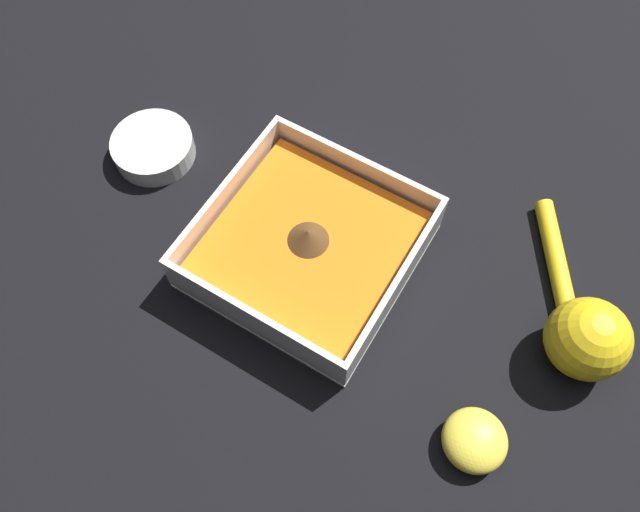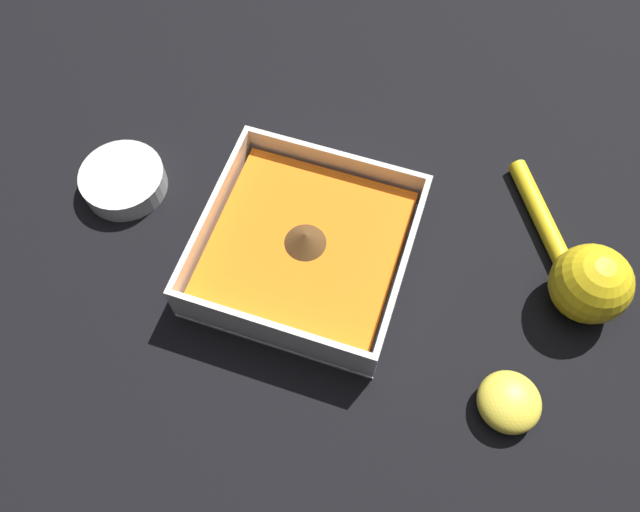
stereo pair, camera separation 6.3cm
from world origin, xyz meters
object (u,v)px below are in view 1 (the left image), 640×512
(lemon_squeezer, at_px, (584,330))
(lemon_half, at_px, (475,440))
(square_dish, at_px, (309,247))
(spice_bowl, at_px, (154,148))

(lemon_squeezer, height_order, lemon_half, lemon_squeezer)
(square_dish, relative_size, lemon_squeezer, 1.12)
(lemon_half, bearing_deg, square_dish, -21.22)
(spice_bowl, xyz_separation_m, lemon_squeezer, (-0.49, -0.03, 0.02))
(square_dish, bearing_deg, spice_bowl, -5.63)
(square_dish, relative_size, spice_bowl, 2.24)
(spice_bowl, height_order, lemon_half, lemon_half)
(square_dish, distance_m, lemon_squeezer, 0.28)
(spice_bowl, distance_m, lemon_half, 0.46)
(spice_bowl, bearing_deg, lemon_squeezer, -176.69)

